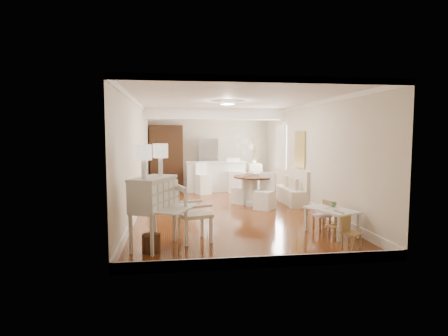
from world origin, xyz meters
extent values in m
plane|color=brown|center=(0.00, 0.00, 0.00)|extent=(9.00, 9.00, 0.00)
cube|color=white|center=(0.00, 0.00, 2.80)|extent=(4.50, 9.00, 0.04)
cube|color=beige|center=(0.00, 4.50, 1.40)|extent=(4.50, 0.04, 2.80)
cube|color=beige|center=(0.00, -4.50, 1.40)|extent=(4.50, 0.04, 2.80)
cube|color=beige|center=(-2.25, 0.00, 1.40)|extent=(0.04, 9.00, 2.80)
cube|color=beige|center=(2.25, 0.00, 1.40)|extent=(0.04, 9.00, 2.80)
cube|color=white|center=(0.00, 2.20, 2.62)|extent=(4.50, 0.45, 0.36)
cube|color=tan|center=(2.21, 0.50, 1.55)|extent=(0.04, 0.84, 1.04)
cube|color=white|center=(2.23, 2.40, 1.55)|extent=(0.04, 1.10, 1.40)
cylinder|color=#381E11|center=(-1.20, 4.48, 1.85)|extent=(0.30, 0.03, 0.30)
cylinder|color=white|center=(0.00, -0.50, 2.75)|extent=(0.36, 0.36, 0.08)
cube|color=silver|center=(-1.70, -3.24, 0.62)|extent=(1.29, 1.30, 1.24)
cube|color=silver|center=(-0.97, -2.96, 0.52)|extent=(0.74, 0.74, 1.04)
cylinder|color=#4E2C18|center=(-1.73, -3.52, 0.15)|extent=(0.40, 0.40, 0.31)
cube|color=white|center=(1.73, -2.84, 0.25)|extent=(0.92, 1.16, 0.51)
cube|color=#A4794A|center=(1.64, -3.21, 0.27)|extent=(0.32, 0.32, 0.53)
cube|color=#9C6C47|center=(1.68, -2.48, 0.31)|extent=(0.35, 0.35, 0.62)
cube|color=#9B7946|center=(1.68, -3.79, 0.29)|extent=(0.38, 0.38, 0.57)
cube|color=silver|center=(1.99, 0.50, 0.49)|extent=(0.52, 1.60, 0.98)
cylinder|color=#442615|center=(0.90, 0.37, 0.41)|extent=(1.24, 1.24, 0.82)
cube|color=white|center=(1.02, -0.23, 0.48)|extent=(0.65, 0.65, 0.96)
cube|color=white|center=(0.58, 0.65, 0.45)|extent=(0.61, 0.61, 0.90)
cube|color=white|center=(0.10, 3.10, 0.52)|extent=(2.05, 0.65, 1.03)
cube|color=white|center=(-0.38, 2.50, 0.52)|extent=(0.54, 0.54, 1.03)
cube|color=white|center=(0.71, 2.79, 0.58)|extent=(0.47, 0.47, 1.16)
cube|color=#381E11|center=(-1.60, 4.18, 1.15)|extent=(1.20, 0.60, 2.30)
imported|color=silver|center=(0.30, 4.15, 0.90)|extent=(0.75, 0.65, 1.80)
cube|color=white|center=(1.54, 3.33, 0.46)|extent=(0.54, 1.01, 0.92)
imported|color=#589859|center=(1.86, -2.63, 0.56)|extent=(0.15, 0.15, 0.10)
imported|color=white|center=(1.50, 3.29, 1.01)|extent=(0.22, 0.22, 0.18)
camera|label=1|loc=(-1.34, -9.74, 1.97)|focal=30.00mm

